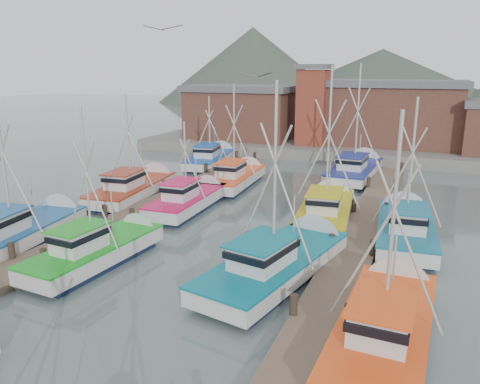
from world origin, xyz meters
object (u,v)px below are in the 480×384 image
at_px(boat_4, 102,249).
at_px(boat_12, 237,177).
at_px(lookout_tower, 313,105).
at_px(boat_8, 191,199).

height_order(boat_4, boat_12, boat_12).
bearing_deg(lookout_tower, boat_8, -96.38).
bearing_deg(boat_12, boat_8, -95.83).
distance_m(boat_8, boat_12, 7.41).
bearing_deg(boat_8, boat_12, 85.74).
height_order(boat_8, boat_12, boat_12).
xyz_separation_m(boat_8, boat_12, (0.33, 7.40, 0.01)).
distance_m(lookout_tower, boat_4, 33.35).
xyz_separation_m(lookout_tower, boat_12, (-2.26, -15.80, -4.87)).
relative_size(lookout_tower, boat_8, 1.01).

